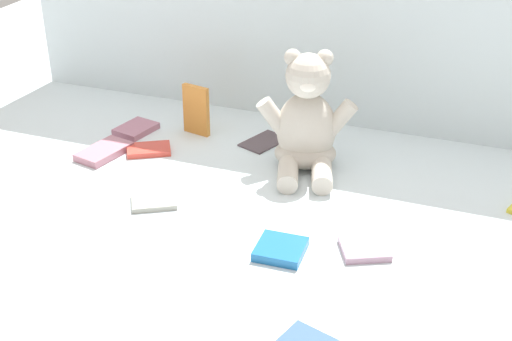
{
  "coord_description": "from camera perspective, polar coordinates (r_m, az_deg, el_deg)",
  "views": [
    {
      "loc": [
        0.48,
        -1.34,
        0.81
      ],
      "look_at": [
        0.02,
        -0.1,
        0.1
      ],
      "focal_mm": 49.01,
      "sensor_mm": 36.0,
      "label": 1
    }
  ],
  "objects": [
    {
      "name": "book_case_4",
      "position": [
        1.6,
        -8.31,
        -2.48
      ],
      "size": [
        0.13,
        0.12,
        0.01
      ],
      "primitive_type": "cube",
      "rotation": [
        0.0,
        0.0,
        5.24
      ],
      "color": "#9B9B8F",
      "rests_on": "ground_plane"
    },
    {
      "name": "book_case_9",
      "position": [
        1.83,
        -12.31,
        1.52
      ],
      "size": [
        0.11,
        0.15,
        0.02
      ],
      "primitive_type": "cube",
      "rotation": [
        0.0,
        0.0,
        6.06
      ],
      "color": "#AF7080",
      "rests_on": "ground_plane"
    },
    {
      "name": "book_case_0",
      "position": [
        1.89,
        -4.91,
        4.94
      ],
      "size": [
        0.08,
        0.03,
        0.14
      ],
      "primitive_type": "cube",
      "rotation": [
        -0.01,
        0.0,
        -0.21
      ],
      "color": "orange",
      "rests_on": "ground_plane"
    },
    {
      "name": "backdrop_drape",
      "position": [
        1.9,
        5.22,
        12.85
      ],
      "size": [
        1.75,
        0.03,
        0.62
      ],
      "primitive_type": "cube",
      "color": "silver",
      "rests_on": "ground_plane"
    },
    {
      "name": "teddy_bear",
      "position": [
        1.69,
        4.13,
        3.68
      ],
      "size": [
        0.25,
        0.24,
        0.3
      ],
      "rotation": [
        0.0,
        0.0,
        0.29
      ],
      "color": "beige",
      "rests_on": "ground_plane"
    },
    {
      "name": "ground_plane",
      "position": [
        1.64,
        0.69,
        -1.43
      ],
      "size": [
        3.2,
        3.2,
        0.0
      ],
      "primitive_type": "plane",
      "color": "silver"
    },
    {
      "name": "book_case_2",
      "position": [
        1.94,
        -9.76,
        3.36
      ],
      "size": [
        0.1,
        0.12,
        0.02
      ],
      "primitive_type": "cube",
      "rotation": [
        0.0,
        0.0,
        2.93
      ],
      "color": "#A9697E",
      "rests_on": "ground_plane"
    },
    {
      "name": "book_case_3",
      "position": [
        1.82,
        -8.75,
        1.7
      ],
      "size": [
        0.13,
        0.12,
        0.01
      ],
      "primitive_type": "cube",
      "rotation": [
        0.0,
        0.0,
        5.23
      ],
      "color": "#CC4033",
      "rests_on": "ground_plane"
    },
    {
      "name": "book_case_1",
      "position": [
        1.43,
        8.85,
        -6.32
      ],
      "size": [
        0.12,
        0.12,
        0.01
      ],
      "primitive_type": "cube",
      "rotation": [
        0.0,
        0.0,
        5.16
      ],
      "color": "#A77F96",
      "rests_on": "ground_plane"
    },
    {
      "name": "book_case_8",
      "position": [
        1.85,
        0.65,
        2.42
      ],
      "size": [
        0.12,
        0.14,
        0.01
      ],
      "primitive_type": "cube",
      "rotation": [
        0.0,
        0.0,
        5.92
      ],
      "color": "#4D3D43",
      "rests_on": "ground_plane"
    },
    {
      "name": "book_case_5",
      "position": [
        1.41,
        2.02,
        -6.44
      ],
      "size": [
        0.1,
        0.1,
        0.02
      ],
      "primitive_type": "cube",
      "rotation": [
        0.0,
        0.0,
        0.04
      ],
      "color": "#1E65A6",
      "rests_on": "ground_plane"
    }
  ]
}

